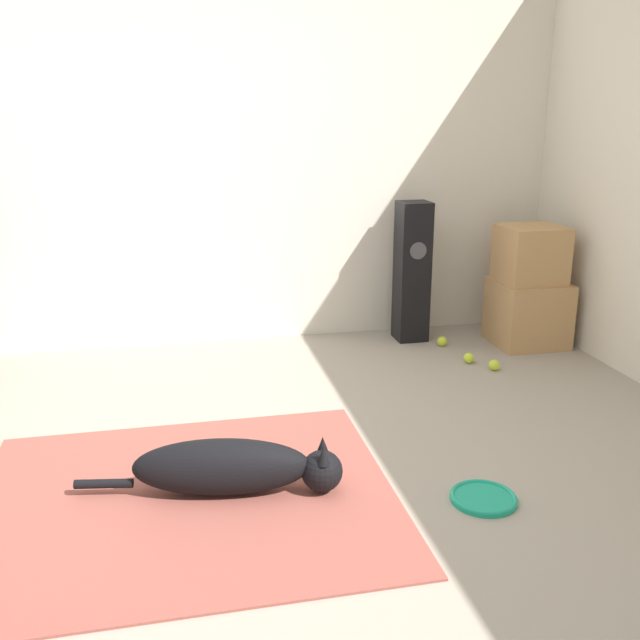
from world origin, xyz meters
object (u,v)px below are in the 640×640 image
dog (234,467)px  tennis_ball_near_speaker (469,358)px  cardboard_box_lower (528,313)px  cardboard_box_upper (530,254)px  frisbee (483,498)px  tennis_ball_by_boxes (442,341)px  tennis_ball_loose_on_carpet (494,365)px  floor_speaker (412,272)px

dog → tennis_ball_near_speaker: size_ratio=16.38×
cardboard_box_lower → cardboard_box_upper: 0.40m
frisbee → tennis_ball_by_boxes: tennis_ball_by_boxes is taller
cardboard_box_lower → tennis_ball_loose_on_carpet: bearing=-135.0°
floor_speaker → tennis_ball_by_boxes: (0.16, -0.20, -0.44)m
floor_speaker → tennis_ball_near_speaker: 0.73m
cardboard_box_upper → frisbee: bearing=-121.8°
cardboard_box_lower → tennis_ball_loose_on_carpet: 0.64m
cardboard_box_lower → cardboard_box_upper: (-0.01, 0.00, 0.40)m
cardboard_box_upper → tennis_ball_loose_on_carpet: 0.84m
frisbee → dog: bearing=165.1°
floor_speaker → tennis_ball_near_speaker: (0.20, -0.55, -0.44)m
cardboard_box_upper → tennis_ball_loose_on_carpet: size_ratio=5.86×
floor_speaker → tennis_ball_loose_on_carpet: bearing=-67.1°
frisbee → cardboard_box_lower: cardboard_box_lower is taller
frisbee → tennis_ball_loose_on_carpet: 1.55m
floor_speaker → cardboard_box_lower: bearing=-19.9°
frisbee → floor_speaker: size_ratio=0.29×
frisbee → floor_speaker: 2.17m
dog → frisbee: size_ratio=3.99×
cardboard_box_lower → cardboard_box_upper: cardboard_box_upper is taller
dog → cardboard_box_lower: 2.63m
dog → cardboard_box_upper: cardboard_box_upper is taller
cardboard_box_upper → tennis_ball_by_boxes: (-0.56, 0.06, -0.58)m
dog → floor_speaker: bearing=52.6°
dog → cardboard_box_lower: size_ratio=2.41×
dog → tennis_ball_loose_on_carpet: (1.68, 1.12, -0.09)m
tennis_ball_by_boxes → tennis_ball_loose_on_carpet: (0.14, -0.50, 0.00)m
dog → floor_speaker: floor_speaker is taller
dog → tennis_ball_by_boxes: bearing=46.3°
cardboard_box_upper → floor_speaker: bearing=160.0°
cardboard_box_lower → floor_speaker: 0.82m
cardboard_box_lower → tennis_ball_by_boxes: 0.60m
dog → tennis_ball_by_boxes: dog is taller
tennis_ball_loose_on_carpet → tennis_ball_by_boxes: bearing=105.3°
frisbee → cardboard_box_upper: cardboard_box_upper is taller
tennis_ball_by_boxes → tennis_ball_loose_on_carpet: bearing=-74.7°
frisbee → tennis_ball_by_boxes: 1.96m
dog → cardboard_box_upper: 2.66m
floor_speaker → cardboard_box_upper: bearing=-20.0°
cardboard_box_upper → tennis_ball_by_boxes: 0.81m
dog → tennis_ball_by_boxes: (1.55, 1.62, -0.09)m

